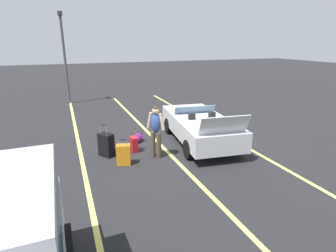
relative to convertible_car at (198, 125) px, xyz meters
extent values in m
plane|color=black|center=(-0.20, 0.02, -0.59)|extent=(80.00, 80.00, 0.00)
cube|color=#EAE066|center=(-0.20, -1.27, -0.59)|extent=(18.00, 0.12, 0.01)
cube|color=#EAE066|center=(-0.20, 1.43, -0.59)|extent=(18.00, 0.12, 0.01)
cube|color=#EAE066|center=(-0.20, 4.13, -0.59)|extent=(18.00, 0.12, 0.01)
cube|color=silver|center=(-0.20, 0.02, 0.03)|extent=(4.29, 2.26, 0.64)
cube|color=silver|center=(1.23, -0.15, -0.08)|extent=(1.51, 1.82, 0.38)
cube|color=slate|center=(0.31, -0.04, 0.50)|extent=(0.37, 1.56, 0.31)
cube|color=black|center=(-0.35, 0.42, 0.46)|extent=(0.19, 0.24, 0.22)
cube|color=black|center=(-0.45, -0.32, 0.46)|extent=(0.19, 0.24, 0.22)
cube|color=silver|center=(-2.13, 0.27, 0.63)|extent=(0.47, 1.52, 0.60)
cylinder|color=black|center=(1.17, 0.67, -0.29)|extent=(0.62, 0.29, 0.60)
cylinder|color=black|center=(0.96, -0.94, -0.29)|extent=(0.62, 0.29, 0.60)
cylinder|color=black|center=(-1.36, 0.99, -0.29)|extent=(0.62, 0.29, 0.60)
cylinder|color=black|center=(-1.56, -0.62, -0.29)|extent=(0.62, 0.29, 0.60)
cube|color=black|center=(-0.23, 3.35, -0.22)|extent=(0.55, 0.51, 0.74)
cube|color=black|center=(-0.14, 3.22, -0.28)|extent=(0.33, 0.24, 0.41)
cylinder|color=gray|center=(-0.16, 3.49, 0.30)|extent=(0.03, 0.03, 0.31)
cylinder|color=gray|center=(-0.38, 3.33, 0.30)|extent=(0.03, 0.03, 0.31)
cylinder|color=black|center=(-0.27, 3.41, 0.46)|extent=(0.23, 0.18, 0.03)
sphere|color=black|center=(-0.15, 3.53, -0.57)|extent=(0.04, 0.04, 0.04)
sphere|color=black|center=(-0.42, 3.34, -0.57)|extent=(0.04, 0.04, 0.04)
cube|color=orange|center=(-1.06, 2.97, -0.28)|extent=(0.35, 0.46, 0.62)
cylinder|color=gray|center=(-1.08, 3.10, 0.12)|extent=(0.03, 0.03, 0.19)
cylinder|color=gray|center=(-1.15, 2.89, 0.12)|extent=(0.03, 0.03, 0.19)
cylinder|color=black|center=(-1.12, 3.00, 0.21)|extent=(0.10, 0.22, 0.03)
sphere|color=black|center=(-1.10, 3.14, -0.57)|extent=(0.04, 0.04, 0.04)
sphere|color=black|center=(-1.19, 2.87, -0.57)|extent=(0.04, 0.04, 0.04)
cube|color=red|center=(-0.20, 2.44, -0.34)|extent=(0.35, 0.22, 0.50)
cylinder|color=gray|center=(-0.29, 2.38, 0.05)|extent=(0.02, 0.02, 0.28)
cylinder|color=gray|center=(-0.10, 2.39, 0.05)|extent=(0.02, 0.02, 0.28)
cylinder|color=black|center=(-0.20, 2.39, 0.18)|extent=(0.19, 0.04, 0.03)
sphere|color=black|center=(-0.32, 2.36, -0.57)|extent=(0.04, 0.04, 0.04)
sphere|color=black|center=(-0.08, 2.37, -0.57)|extent=(0.04, 0.04, 0.04)
ellipsoid|color=#991E8C|center=(0.63, 2.10, -0.44)|extent=(0.69, 0.64, 0.30)
torus|color=black|center=(0.63, 2.10, -0.26)|extent=(0.52, 0.52, 0.02)
cylinder|color=#4C3F2D|center=(-0.83, 1.98, -0.18)|extent=(0.21, 0.21, 0.82)
cylinder|color=#4C3F2D|center=(-0.96, 1.84, -0.18)|extent=(0.21, 0.21, 0.82)
ellipsoid|color=#334C8C|center=(-0.89, 1.91, 0.53)|extent=(0.38, 0.38, 0.60)
sphere|color=beige|center=(-0.89, 1.91, 0.92)|extent=(0.21, 0.21, 0.21)
sphere|color=#472D19|center=(-0.89, 1.91, 0.97)|extent=(0.18, 0.18, 0.18)
cylinder|color=beige|center=(-0.76, 2.06, 0.59)|extent=(0.20, 0.20, 0.53)
cylinder|color=beige|center=(-1.03, 1.76, 0.59)|extent=(0.20, 0.20, 0.53)
cylinder|color=black|center=(-4.62, 4.68, -0.19)|extent=(0.81, 0.30, 0.80)
cylinder|color=#4C4C51|center=(8.36, 4.16, 1.83)|extent=(0.14, 0.14, 4.85)
cube|color=#333338|center=(8.36, 4.16, 4.36)|extent=(0.50, 0.24, 0.20)
camera|label=1|loc=(-8.36, 4.42, 2.91)|focal=28.85mm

